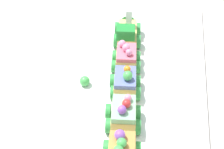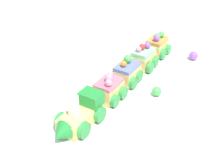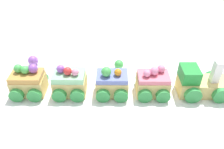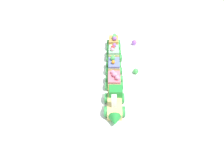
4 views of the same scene
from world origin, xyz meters
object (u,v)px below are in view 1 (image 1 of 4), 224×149
Objects in this scene: cake_car_blueberry at (125,84)px; gumball_green at (85,81)px; cake_car_strawberry at (126,59)px; cake_car_mint at (124,115)px; cake_train_locomotive at (128,31)px.

cake_car_blueberry is 3.22× the size of gumball_green.
cake_car_strawberry is at bearing 0.24° from cake_car_blueberry.
gumball_green is (0.01, 0.10, -0.01)m from cake_car_blueberry.
cake_car_blueberry is (-0.09, -0.01, 0.00)m from cake_car_strawberry.
gumball_green is (-0.08, 0.08, -0.01)m from cake_car_strawberry.
cake_car_mint reaches higher than gumball_green.
cake_car_blueberry is at bearing -93.72° from gumball_green.
gumball_green is at bearing 79.58° from cake_car_blueberry.
cake_train_locomotive reaches higher than cake_car_strawberry.
cake_train_locomotive is 1.81× the size of cake_car_blueberry.
cake_car_strawberry is at bearing 179.95° from cake_train_locomotive.
cake_car_mint is 3.22× the size of gumball_green.
cake_car_mint is at bearing -179.92° from cake_car_strawberry.
gumball_green is (0.10, 0.11, -0.01)m from cake_car_mint.
cake_train_locomotive is at bearing -19.50° from gumball_green.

